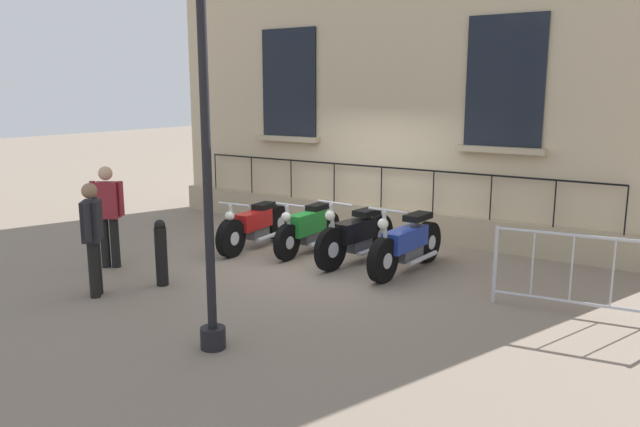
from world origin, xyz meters
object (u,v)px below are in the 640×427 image
object	(u,v)px
motorcycle_black	(356,236)
motorcycle_blue	(407,245)
motorcycle_green	(308,229)
bollard	(161,252)
crowd_barrier	(592,273)
motorcycle_red	(255,226)
pedestrian_standing	(108,211)
lamppost	(203,48)
pedestrian_walking	(93,234)

from	to	relation	value
motorcycle_black	motorcycle_blue	world-z (taller)	motorcycle_black
motorcycle_green	bollard	world-z (taller)	bollard
motorcycle_green	crowd_barrier	distance (m)	4.76
motorcycle_green	motorcycle_blue	xyz separation A→B (m)	(0.13, 1.94, 0.01)
motorcycle_red	motorcycle_green	size ratio (longest dim) A/B	1.11
pedestrian_standing	motorcycle_red	bearing A→B (deg)	152.75
lamppost	pedestrian_walking	world-z (taller)	lamppost
motorcycle_black	lamppost	world-z (taller)	lamppost
motorcycle_green	pedestrian_walking	xyz separation A→B (m)	(3.54, -1.15, 0.46)
motorcycle_red	lamppost	world-z (taller)	lamppost
lamppost	pedestrian_walking	xyz separation A→B (m)	(-0.45, -2.58, -2.33)
motorcycle_red	lamppost	xyz separation A→B (m)	(3.72, 2.41, 2.82)
bollard	pedestrian_standing	world-z (taller)	pedestrian_standing
motorcycle_green	pedestrian_standing	world-z (taller)	pedestrian_standing
motorcycle_blue	pedestrian_standing	size ratio (longest dim) A/B	1.28
motorcycle_green	motorcycle_blue	bearing A→B (deg)	86.30
motorcycle_blue	pedestrian_walking	size ratio (longest dim) A/B	1.32
motorcycle_black	crowd_barrier	size ratio (longest dim) A/B	0.85
bollard	lamppost	bearing A→B (deg)	59.65
pedestrian_walking	lamppost	bearing A→B (deg)	80.20
lamppost	bollard	bearing A→B (deg)	-120.35
lamppost	bollard	size ratio (longest dim) A/B	4.84
motorcycle_green	bollard	bearing A→B (deg)	-15.13
motorcycle_black	bollard	distance (m)	3.14
motorcycle_green	motorcycle_black	bearing A→B (deg)	83.42
pedestrian_standing	bollard	bearing A→B (deg)	81.57
motorcycle_red	motorcycle_blue	bearing A→B (deg)	92.76
motorcycle_green	motorcycle_black	world-z (taller)	motorcycle_black
motorcycle_blue	bollard	world-z (taller)	motorcycle_blue
lamppost	crowd_barrier	world-z (taller)	lamppost
crowd_barrier	motorcycle_green	bearing A→B (deg)	-97.80
motorcycle_black	crowd_barrier	world-z (taller)	motorcycle_black
motorcycle_green	bollard	xyz separation A→B (m)	(2.71, -0.73, 0.08)
motorcycle_black	pedestrian_standing	size ratio (longest dim) A/B	1.24
motorcycle_red	motorcycle_black	bearing A→B (deg)	94.22
motorcycle_green	pedestrian_standing	size ratio (longest dim) A/B	1.17
crowd_barrier	motorcycle_blue	bearing A→B (deg)	-100.63
motorcycle_black	pedestrian_standing	distance (m)	3.99
crowd_barrier	pedestrian_walking	xyz separation A→B (m)	(2.89, -5.87, 0.32)
motorcycle_black	motorcycle_red	bearing A→B (deg)	-85.78
lamppost	pedestrian_standing	size ratio (longest dim) A/B	2.91
motorcycle_green	lamppost	distance (m)	5.08
motorcycle_blue	lamppost	xyz separation A→B (m)	(3.86, -0.51, 2.79)
motorcycle_black	motorcycle_blue	xyz separation A→B (m)	(0.01, 0.92, -0.02)
motorcycle_black	pedestrian_walking	distance (m)	4.08
motorcycle_black	bollard	bearing A→B (deg)	-34.10
motorcycle_green	motorcycle_blue	distance (m)	1.95
motorcycle_green	pedestrian_walking	distance (m)	3.75
crowd_barrier	bollard	world-z (taller)	crowd_barrier
crowd_barrier	pedestrian_standing	size ratio (longest dim) A/B	1.47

